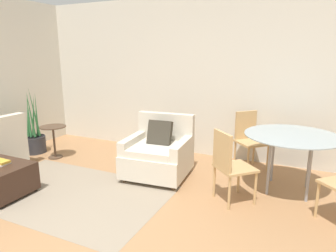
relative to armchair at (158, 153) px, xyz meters
The scene contains 9 objects.
wall_back 1.62m from the armchair, 82.98° to the left, with size 12.00×0.06×2.75m.
area_rug 1.36m from the armchair, 127.53° to the right, with size 2.55×1.61×0.01m.
armchair is the anchor object (origin of this frame).
book_stack 2.09m from the armchair, 138.06° to the right, with size 0.21×0.16×0.05m.
potted_plant 2.56m from the armchair, behind, with size 0.39×0.39×1.21m.
side_table 2.00m from the armchair, behind, with size 0.44×0.44×0.57m.
dining_table 1.85m from the armchair, ahead, with size 1.20×1.20×0.77m.
dining_chair_near_left 1.23m from the armchair, 18.95° to the right, with size 0.59×0.59×0.90m.
dining_chair_far_left 1.48m from the armchair, 38.26° to the left, with size 0.59×0.59×0.90m.
Camera 1 is at (1.76, -1.73, 1.79)m, focal length 32.00 mm.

